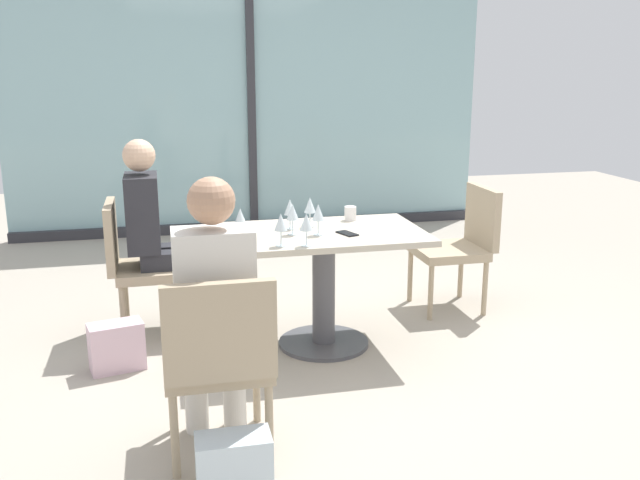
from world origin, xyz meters
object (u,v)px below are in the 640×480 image
(chair_far_right, at_px, (461,240))
(wine_glass_1, at_px, (310,206))
(person_far_left, at_px, (153,228))
(cell_phone_on_table, at_px, (347,233))
(dining_table_main, at_px, (324,264))
(chair_far_left, at_px, (138,260))
(wine_glass_5, at_px, (290,208))
(wine_glass_4, at_px, (306,223))
(wine_glass_3, at_px, (281,223))
(wine_glass_0, at_px, (318,213))
(person_front_left, at_px, (214,302))
(wine_glass_6, at_px, (293,213))
(wine_glass_2, at_px, (240,217))
(handbag_0, at_px, (117,346))
(handbag_1, at_px, (234,468))
(coffee_cup, at_px, (350,213))
(chair_front_left, at_px, (218,355))

(chair_far_right, height_order, wine_glass_1, wine_glass_1)
(person_far_left, distance_m, cell_phone_on_table, 1.25)
(dining_table_main, relative_size, chair_far_left, 1.37)
(wine_glass_5, bearing_deg, wine_glass_4, -88.28)
(wine_glass_3, relative_size, wine_glass_5, 1.00)
(wine_glass_0, bearing_deg, wine_glass_3, -141.86)
(person_far_left, bearing_deg, person_front_left, -80.23)
(wine_glass_5, height_order, wine_glass_6, same)
(chair_far_right, distance_m, person_front_left, 2.39)
(chair_far_right, height_order, wine_glass_4, wine_glass_4)
(wine_glass_0, relative_size, wine_glass_2, 1.00)
(wine_glass_1, height_order, wine_glass_4, same)
(wine_glass_6, height_order, handbag_0, wine_glass_6)
(person_far_left, height_order, cell_phone_on_table, person_far_left)
(cell_phone_on_table, height_order, handbag_1, cell_phone_on_table)
(dining_table_main, xyz_separation_m, wine_glass_0, (-0.06, -0.09, 0.34))
(cell_phone_on_table, distance_m, handbag_1, 1.70)
(chair_far_left, xyz_separation_m, wine_glass_4, (0.93, -0.77, 0.37))
(chair_far_left, relative_size, coffee_cup, 9.67)
(handbag_1, bearing_deg, wine_glass_1, 67.98)
(wine_glass_0, height_order, coffee_cup, wine_glass_0)
(handbag_0, bearing_deg, dining_table_main, -9.13)
(dining_table_main, distance_m, wine_glass_4, 0.50)
(wine_glass_5, bearing_deg, cell_phone_on_table, -33.67)
(chair_far_left, distance_m, wine_glass_2, 0.89)
(wine_glass_6, relative_size, coffee_cup, 2.06)
(chair_front_left, relative_size, handbag_0, 2.90)
(person_far_left, bearing_deg, wine_glass_4, -43.19)
(dining_table_main, relative_size, person_front_left, 0.95)
(wine_glass_1, bearing_deg, chair_far_right, 15.45)
(chair_far_left, relative_size, wine_glass_0, 4.70)
(chair_far_left, xyz_separation_m, person_front_left, (0.37, -1.50, 0.20))
(chair_far_right, height_order, person_far_left, person_far_left)
(wine_glass_5, xyz_separation_m, coffee_cup, (0.42, 0.16, -0.09))
(wine_glass_1, relative_size, wine_glass_2, 1.00)
(chair_front_left, height_order, handbag_0, chair_front_left)
(wine_glass_1, height_order, coffee_cup, wine_glass_1)
(wine_glass_1, xyz_separation_m, cell_phone_on_table, (0.17, -0.24, -0.13))
(wine_glass_4, distance_m, coffee_cup, 0.71)
(chair_far_left, relative_size, chair_far_right, 1.00)
(chair_far_right, xyz_separation_m, wine_glass_6, (-1.31, -0.50, 0.37))
(person_front_left, distance_m, coffee_cup, 1.63)
(dining_table_main, height_order, chair_far_left, chair_far_left)
(wine_glass_1, relative_size, cell_phone_on_table, 1.28)
(wine_glass_2, height_order, handbag_0, wine_glass_2)
(person_front_left, bearing_deg, dining_table_main, 54.81)
(handbag_1, bearing_deg, chair_far_right, 46.88)
(handbag_0, bearing_deg, wine_glass_6, -10.78)
(chair_front_left, xyz_separation_m, wine_glass_2, (0.23, 1.06, 0.37))
(chair_far_right, bearing_deg, wine_glass_6, -159.14)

